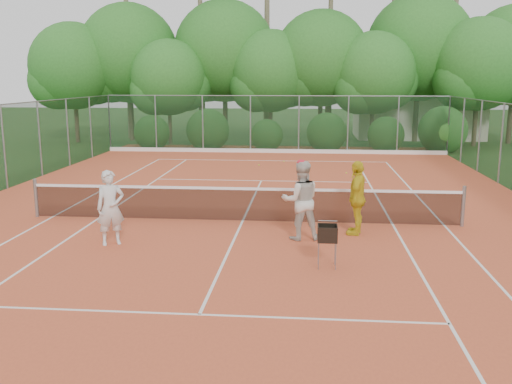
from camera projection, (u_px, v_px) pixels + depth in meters
ground at (243, 222)px, 15.84m from camera, size 120.00×120.00×0.00m
clay_court at (243, 222)px, 15.84m from camera, size 18.00×36.00×0.02m
club_building at (416, 115)px, 38.18m from camera, size 8.00×5.00×3.00m
tennis_net at (242, 203)px, 15.74m from camera, size 11.97×0.10×1.10m
player_white at (111, 208)px, 13.49m from camera, size 0.78×0.68×1.79m
player_center_grp at (301, 200)px, 13.91m from camera, size 1.08×0.92×1.99m
player_yellow at (357, 198)px, 14.38m from camera, size 0.70×1.18×1.89m
ball_hopper at (327, 234)px, 11.87m from camera, size 0.39×0.39×0.90m
stray_ball_a at (284, 161)px, 27.01m from camera, size 0.07×0.07×0.07m
stray_ball_b at (259, 165)px, 25.87m from camera, size 0.07×0.07×0.07m
stray_ball_c at (346, 173)px, 23.73m from camera, size 0.07×0.07×0.07m
court_markings at (243, 221)px, 15.84m from camera, size 11.03×23.83×0.01m
fence_back at (275, 124)px, 30.19m from camera, size 18.07×0.07×3.00m
tropical_treeline at (304, 58)px, 34.46m from camera, size 32.10×8.49×15.03m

